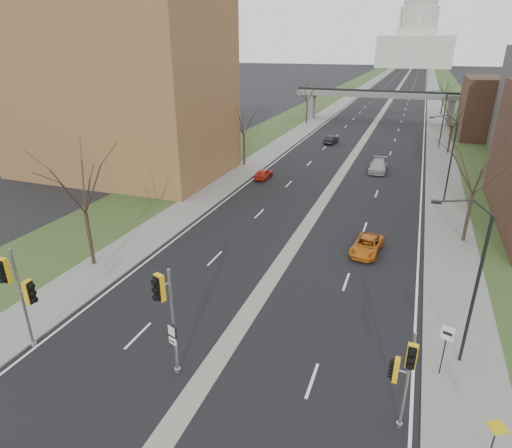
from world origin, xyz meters
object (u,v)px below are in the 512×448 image
Objects in this scene: signal_pole_median at (166,306)px; speed_limit_sign at (446,341)px; signal_pole_left at (19,287)px; car_left_near at (264,174)px; warning_sign at (496,433)px; car_right_mid at (378,166)px; signal_pole_right at (404,369)px; car_right_near at (367,245)px; car_left_far at (331,140)px.

signal_pole_median is 13.36m from speed_limit_sign.
signal_pole_left is at bearing -154.13° from signal_pole_median.
speed_limit_sign is 34.47m from car_left_near.
speed_limit_sign is at bearing 11.77° from signal_pole_left.
car_left_near is (-20.98, 32.99, -0.90)m from warning_sign.
car_right_mid is (-8.30, 41.09, -0.77)m from warning_sign.
signal_pole_right is at bearing 1.04° from signal_pole_left.
speed_limit_sign reaches higher than warning_sign.
signal_pole_left is 1.21× the size of signal_pole_right.
signal_pole_right is 41.07m from car_right_mid.
car_right_near is 24.16m from car_right_mid.
car_left_far reaches higher than car_left_near.
speed_limit_sign is 0.78× the size of car_left_near.
signal_pole_left is at bearing 92.86° from car_left_far.
signal_pole_left is 21.18m from speed_limit_sign.
car_left_far is 0.90× the size of car_right_near.
signal_pole_median is 2.09× the size of speed_limit_sign.
signal_pole_left is 44.45m from car_right_mid.
warning_sign reaches higher than car_left_near.
signal_pole_median is 1.33× the size of car_right_near.
signal_pole_left reaches higher than car_right_near.
speed_limit_sign is 4.79m from warning_sign.
car_right_near is (7.29, 17.16, -3.46)m from signal_pole_median.
signal_pole_right reaches higher than speed_limit_sign.
car_right_near is at bearing 112.93° from car_left_far.
signal_pole_right reaches higher than car_left_near.
signal_pole_median is 55.84m from car_left_far.
car_left_near is 0.91× the size of car_left_far.
signal_pole_median is 1.13× the size of car_right_mid.
signal_pole_left is 22.21m from warning_sign.
signal_pole_median is at bearing 102.61° from car_left_near.
car_left_far is at bearing 81.66° from signal_pole_left.
signal_pole_median is at bearing -98.71° from car_right_mid.
car_right_mid is at bearing 68.53° from signal_pole_left.
signal_pole_median is at bearing 2.92° from signal_pole_left.
warning_sign is 58.07m from car_left_far.
signal_pole_right is 37.08m from car_left_near.
warning_sign is at bearing -61.77° from car_right_near.
signal_pole_median is 34.06m from car_left_near.
car_right_near is 0.85× the size of car_right_mid.
signal_pole_right is at bearing 111.69° from car_left_far.
car_left_near is at bearing -148.21° from car_right_mid.
speed_limit_sign reaches higher than car_right_near.
signal_pole_left is 1.01× the size of signal_pole_median.
speed_limit_sign is 53.33m from car_left_far.
signal_pole_right is at bearing 22.55° from signal_pole_median.
car_right_mid is at bearing 119.30° from warning_sign.
signal_pole_left reaches higher than car_left_near.
signal_pole_right is 4.64m from speed_limit_sign.
car_left_far is 16.90m from car_right_mid.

